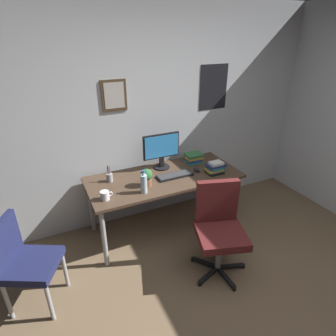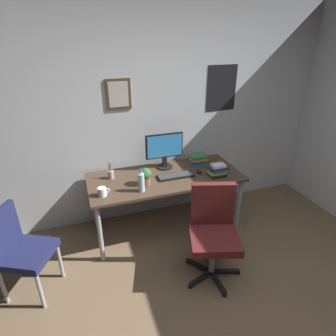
{
  "view_description": "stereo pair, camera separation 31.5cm",
  "coord_description": "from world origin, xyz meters",
  "px_view_note": "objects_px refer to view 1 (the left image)",
  "views": [
    {
      "loc": [
        -1.32,
        -0.98,
        2.25
      ],
      "look_at": [
        -0.11,
        1.58,
        0.88
      ],
      "focal_mm": 30.38,
      "sensor_mm": 36.0,
      "label": 1
    },
    {
      "loc": [
        -1.03,
        -1.1,
        2.25
      ],
      "look_at": [
        -0.11,
        1.58,
        0.88
      ],
      "focal_mm": 30.38,
      "sensor_mm": 36.0,
      "label": 2
    }
  ],
  "objects_px": {
    "pen_cup": "(109,177)",
    "water_bottle": "(144,183)",
    "office_chair": "(219,224)",
    "keyboard": "(175,175)",
    "monitor": "(161,149)",
    "side_chair": "(23,259)",
    "book_stack_left": "(215,168)",
    "computer_mouse": "(197,170)",
    "coffee_mug_near": "(105,195)",
    "potted_plant": "(146,177)",
    "book_stack_right": "(194,158)"
  },
  "relations": [
    {
      "from": "computer_mouse",
      "to": "coffee_mug_near",
      "type": "bearing_deg",
      "value": -172.31
    },
    {
      "from": "keyboard",
      "to": "pen_cup",
      "type": "bearing_deg",
      "value": 164.16
    },
    {
      "from": "book_stack_left",
      "to": "book_stack_right",
      "type": "distance_m",
      "value": 0.37
    },
    {
      "from": "office_chair",
      "to": "side_chair",
      "type": "relative_size",
      "value": 1.09
    },
    {
      "from": "office_chair",
      "to": "book_stack_left",
      "type": "height_order",
      "value": "office_chair"
    },
    {
      "from": "water_bottle",
      "to": "side_chair",
      "type": "bearing_deg",
      "value": -168.76
    },
    {
      "from": "computer_mouse",
      "to": "book_stack_left",
      "type": "bearing_deg",
      "value": -33.52
    },
    {
      "from": "pen_cup",
      "to": "book_stack_left",
      "type": "bearing_deg",
      "value": -14.91
    },
    {
      "from": "book_stack_left",
      "to": "pen_cup",
      "type": "bearing_deg",
      "value": 165.09
    },
    {
      "from": "potted_plant",
      "to": "book_stack_right",
      "type": "distance_m",
      "value": 0.82
    },
    {
      "from": "computer_mouse",
      "to": "book_stack_left",
      "type": "distance_m",
      "value": 0.22
    },
    {
      "from": "potted_plant",
      "to": "pen_cup",
      "type": "xyz_separation_m",
      "value": [
        -0.34,
        0.26,
        -0.05
      ]
    },
    {
      "from": "side_chair",
      "to": "pen_cup",
      "type": "distance_m",
      "value": 1.16
    },
    {
      "from": "office_chair",
      "to": "book_stack_left",
      "type": "bearing_deg",
      "value": 60.38
    },
    {
      "from": "office_chair",
      "to": "potted_plant",
      "type": "height_order",
      "value": "office_chair"
    },
    {
      "from": "monitor",
      "to": "side_chair",
      "type": "bearing_deg",
      "value": -156.28
    },
    {
      "from": "office_chair",
      "to": "pen_cup",
      "type": "relative_size",
      "value": 4.75
    },
    {
      "from": "computer_mouse",
      "to": "water_bottle",
      "type": "relative_size",
      "value": 0.44
    },
    {
      "from": "pen_cup",
      "to": "book_stack_left",
      "type": "height_order",
      "value": "pen_cup"
    },
    {
      "from": "side_chair",
      "to": "book_stack_left",
      "type": "relative_size",
      "value": 3.78
    },
    {
      "from": "pen_cup",
      "to": "book_stack_right",
      "type": "bearing_deg",
      "value": 1.97
    },
    {
      "from": "monitor",
      "to": "coffee_mug_near",
      "type": "xyz_separation_m",
      "value": [
        -0.81,
        -0.43,
        -0.19
      ]
    },
    {
      "from": "water_bottle",
      "to": "potted_plant",
      "type": "distance_m",
      "value": 0.15
    },
    {
      "from": "book_stack_left",
      "to": "computer_mouse",
      "type": "bearing_deg",
      "value": 146.48
    },
    {
      "from": "coffee_mug_near",
      "to": "pen_cup",
      "type": "bearing_deg",
      "value": 68.42
    },
    {
      "from": "book_stack_right",
      "to": "book_stack_left",
      "type": "bearing_deg",
      "value": -76.39
    },
    {
      "from": "monitor",
      "to": "water_bottle",
      "type": "height_order",
      "value": "monitor"
    },
    {
      "from": "office_chair",
      "to": "keyboard",
      "type": "relative_size",
      "value": 2.21
    },
    {
      "from": "office_chair",
      "to": "book_stack_left",
      "type": "xyz_separation_m",
      "value": [
        0.37,
        0.65,
        0.26
      ]
    },
    {
      "from": "side_chair",
      "to": "book_stack_right",
      "type": "distance_m",
      "value": 2.17
    },
    {
      "from": "coffee_mug_near",
      "to": "book_stack_left",
      "type": "height_order",
      "value": "book_stack_left"
    },
    {
      "from": "computer_mouse",
      "to": "book_stack_left",
      "type": "height_order",
      "value": "book_stack_left"
    },
    {
      "from": "water_bottle",
      "to": "book_stack_right",
      "type": "bearing_deg",
      "value": 26.83
    },
    {
      "from": "computer_mouse",
      "to": "book_stack_right",
      "type": "height_order",
      "value": "book_stack_right"
    },
    {
      "from": "monitor",
      "to": "keyboard",
      "type": "bearing_deg",
      "value": -81.91
    },
    {
      "from": "side_chair",
      "to": "keyboard",
      "type": "bearing_deg",
      "value": 14.45
    },
    {
      "from": "pen_cup",
      "to": "water_bottle",
      "type": "bearing_deg",
      "value": -56.11
    },
    {
      "from": "keyboard",
      "to": "water_bottle",
      "type": "distance_m",
      "value": 0.5
    },
    {
      "from": "potted_plant",
      "to": "office_chair",
      "type": "bearing_deg",
      "value": -55.65
    },
    {
      "from": "office_chair",
      "to": "pen_cup",
      "type": "height_order",
      "value": "office_chair"
    },
    {
      "from": "water_bottle",
      "to": "pen_cup",
      "type": "relative_size",
      "value": 1.26
    },
    {
      "from": "keyboard",
      "to": "water_bottle",
      "type": "relative_size",
      "value": 1.7
    },
    {
      "from": "side_chair",
      "to": "computer_mouse",
      "type": "bearing_deg",
      "value": 12.4
    },
    {
      "from": "water_bottle",
      "to": "book_stack_right",
      "type": "xyz_separation_m",
      "value": [
        0.84,
        0.43,
        -0.04
      ]
    },
    {
      "from": "monitor",
      "to": "keyboard",
      "type": "xyz_separation_m",
      "value": [
        0.04,
        -0.28,
        -0.23
      ]
    },
    {
      "from": "water_bottle",
      "to": "book_stack_left",
      "type": "relative_size",
      "value": 1.09
    },
    {
      "from": "office_chair",
      "to": "water_bottle",
      "type": "distance_m",
      "value": 0.86
    },
    {
      "from": "keyboard",
      "to": "book_stack_right",
      "type": "xyz_separation_m",
      "value": [
        0.39,
        0.24,
        0.05
      ]
    },
    {
      "from": "office_chair",
      "to": "coffee_mug_near",
      "type": "xyz_separation_m",
      "value": [
        -0.96,
        0.61,
        0.25
      ]
    },
    {
      "from": "keyboard",
      "to": "book_stack_left",
      "type": "distance_m",
      "value": 0.5
    }
  ]
}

